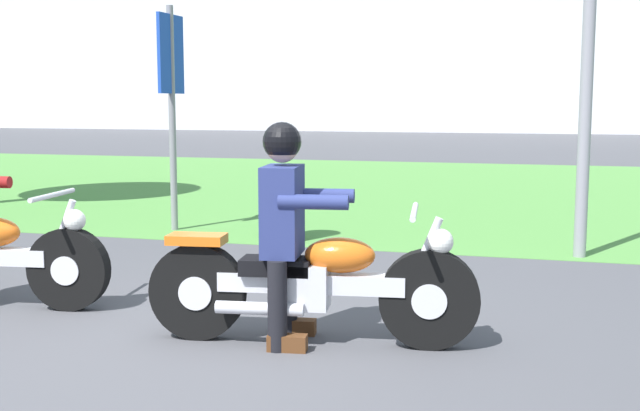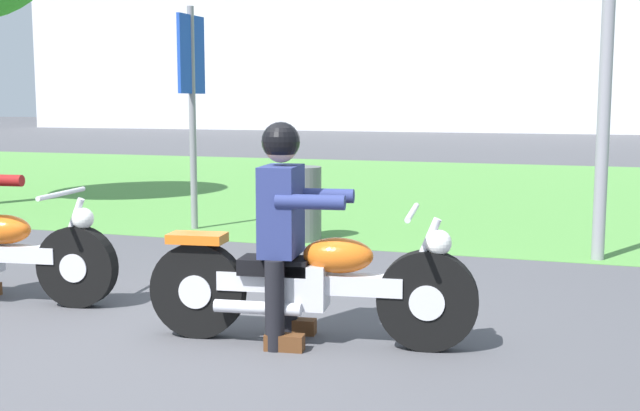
{
  "view_description": "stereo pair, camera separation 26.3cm",
  "coord_description": "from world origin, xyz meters",
  "px_view_note": "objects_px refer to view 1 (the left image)",
  "views": [
    {
      "loc": [
        2.16,
        -4.28,
        1.52
      ],
      "look_at": [
        0.75,
        0.65,
        0.85
      ],
      "focal_mm": 45.34,
      "sensor_mm": 36.0,
      "label": 1
    },
    {
      "loc": [
        2.41,
        -4.2,
        1.52
      ],
      "look_at": [
        0.75,
        0.65,
        0.85
      ],
      "focal_mm": 45.34,
      "sensor_mm": 36.0,
      "label": 2
    }
  ],
  "objects_px": {
    "trash_can": "(284,204)",
    "sign_banner": "(171,83)",
    "rider_lead": "(285,216)",
    "motorcycle_lead": "(312,284)"
  },
  "relations": [
    {
      "from": "rider_lead",
      "to": "sign_banner",
      "type": "bearing_deg",
      "value": 116.81
    },
    {
      "from": "motorcycle_lead",
      "to": "sign_banner",
      "type": "bearing_deg",
      "value": 118.59
    },
    {
      "from": "trash_can",
      "to": "sign_banner",
      "type": "xyz_separation_m",
      "value": [
        -1.47,
        0.32,
        1.32
      ]
    },
    {
      "from": "trash_can",
      "to": "sign_banner",
      "type": "height_order",
      "value": "sign_banner"
    },
    {
      "from": "sign_banner",
      "to": "motorcycle_lead",
      "type": "bearing_deg",
      "value": -53.64
    },
    {
      "from": "rider_lead",
      "to": "sign_banner",
      "type": "xyz_separation_m",
      "value": [
        -2.68,
        3.89,
        0.92
      ]
    },
    {
      "from": "motorcycle_lead",
      "to": "rider_lead",
      "type": "relative_size",
      "value": 1.5
    },
    {
      "from": "motorcycle_lead",
      "to": "trash_can",
      "type": "height_order",
      "value": "motorcycle_lead"
    },
    {
      "from": "motorcycle_lead",
      "to": "trash_can",
      "type": "distance_m",
      "value": 3.8
    },
    {
      "from": "rider_lead",
      "to": "trash_can",
      "type": "xyz_separation_m",
      "value": [
        -1.21,
        3.56,
        -0.41
      ]
    }
  ]
}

